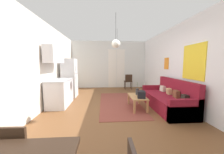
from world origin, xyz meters
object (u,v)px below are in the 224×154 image
coffee_table (137,98)px  accent_chair (128,81)px  refrigerator (70,78)px  pendant_lamp_near (116,44)px  couch (168,100)px  handbag (141,94)px  pendant_lamp_far (117,44)px  bamboo_vase (137,92)px

coffee_table → accent_chair: accent_chair is taller
refrigerator → pendant_lamp_near: pendant_lamp_near is taller
couch → pendant_lamp_near: bearing=-167.9°
handbag → pendant_lamp_far: pendant_lamp_far is taller
handbag → couch: bearing=10.2°
couch → coffee_table: size_ratio=2.29×
couch → pendant_lamp_near: pendant_lamp_near is taller
refrigerator → accent_chair: bearing=26.7°
coffee_table → bamboo_vase: 0.23m
pendant_lamp_near → pendant_lamp_far: (0.20, 1.47, 0.23)m
bamboo_vase → handbag: (0.02, -0.38, 0.00)m
couch → pendant_lamp_far: bearing=143.9°
refrigerator → pendant_lamp_far: (1.96, -0.56, 1.36)m
pendant_lamp_far → coffee_table: bearing=-63.4°
handbag → refrigerator: (-2.55, 1.84, 0.30)m
accent_chair → pendant_lamp_near: (-1.04, -3.45, 1.47)m
bamboo_vase → pendant_lamp_near: 1.73m
pendant_lamp_near → couch: bearing=12.1°
pendant_lamp_near → handbag: bearing=14.4°
couch → pendant_lamp_near: 2.41m
accent_chair → pendant_lamp_far: pendant_lamp_far is taller
coffee_table → pendant_lamp_near: pendant_lamp_near is taller
handbag → coffee_table: bearing=105.2°
pendant_lamp_near → pendant_lamp_far: same height
couch → refrigerator: (-3.48, 1.67, 0.53)m
couch → accent_chair: 3.16m
couch → pendant_lamp_far: pendant_lamp_far is taller
coffee_table → couch: bearing=-2.9°
pendant_lamp_near → refrigerator: bearing=130.9°
accent_chair → refrigerator: bearing=27.5°
handbag → pendant_lamp_near: bearing=-165.6°
coffee_table → pendant_lamp_far: size_ratio=1.30×
bamboo_vase → handbag: bearing=-87.0°
handbag → accent_chair: bearing=85.5°
couch → pendant_lamp_near: (-1.71, -0.37, 1.66)m
refrigerator → accent_chair: refrigerator is taller
handbag → pendant_lamp_far: 2.17m
coffee_table → refrigerator: refrigerator is taller
bamboo_vase → couch: bearing=-12.8°
pendant_lamp_far → refrigerator: bearing=164.0°
bamboo_vase → pendant_lamp_near: pendant_lamp_near is taller
couch → refrigerator: 3.90m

